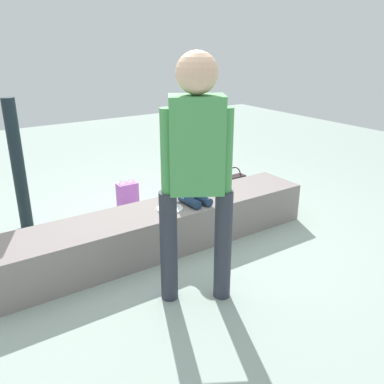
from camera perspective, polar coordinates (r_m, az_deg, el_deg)
The scene contains 11 objects.
ground_plane at distance 3.64m, azimuth -4.27°, elevation -7.68°, with size 12.00×12.00×0.00m, color #94A69B.
concrete_ledge at distance 3.55m, azimuth -4.35°, elevation -5.06°, with size 2.88×0.50×0.37m, color gray.
child_seated at distance 3.56m, azimuth -0.30°, elevation 1.97°, with size 0.28×0.32×0.48m.
adult_standing at distance 2.57m, azimuth 0.64°, elevation 4.33°, with size 0.44×0.35×1.66m.
cake_plate at distance 3.45m, azimuth -3.12°, elevation -2.09°, with size 0.22×0.22×0.07m.
gift_bag at distance 4.47m, azimuth -8.96°, elevation -0.39°, with size 0.22×0.12×0.31m.
railing_post at distance 3.89m, azimuth -22.66°, elevation 0.56°, with size 0.36×0.36×1.27m.
water_bottle_near_gift at distance 5.04m, azimuth -0.22°, elevation 1.68°, with size 0.06×0.06×0.18m.
party_cup_red at distance 4.20m, azimuth -12.25°, elevation -3.35°, with size 0.08×0.08×0.09m, color red.
cake_box_white at distance 4.35m, azimuth -2.47°, elevation -1.71°, with size 0.31×0.29×0.13m, color white.
handbag_black_leather at distance 4.69m, azimuth 5.71°, elevation 0.79°, with size 0.29×0.11×0.37m.
Camera 1 is at (-1.55, -2.80, 1.72)m, focal length 38.29 mm.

